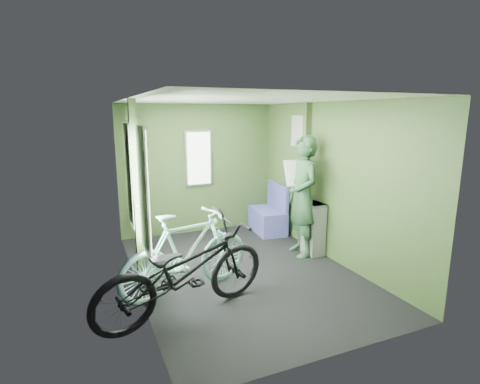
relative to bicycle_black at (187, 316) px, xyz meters
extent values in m
plane|color=black|center=(1.02, 0.83, 0.00)|extent=(4.00, 4.00, 0.00)
cube|color=silver|center=(1.02, 0.83, 2.30)|extent=(2.80, 4.00, 0.02)
cube|color=#334922|center=(1.02, 2.83, 1.15)|extent=(2.80, 0.02, 2.30)
cube|color=#334922|center=(1.02, -1.17, 1.15)|extent=(2.80, 0.02, 2.30)
cube|color=#334922|center=(-0.38, 0.83, 1.15)|extent=(0.02, 4.00, 2.30)
cube|color=#334922|center=(2.42, 0.83, 1.15)|extent=(0.02, 4.00, 2.30)
cube|color=#334922|center=(-0.34, 0.83, 1.15)|extent=(0.08, 0.12, 2.30)
cube|color=silver|center=(-0.33, 0.28, 1.35)|extent=(0.02, 0.56, 1.34)
cube|color=silver|center=(-0.33, 1.38, 1.35)|extent=(0.02, 0.56, 1.34)
cube|color=white|center=(-0.32, 0.28, 1.88)|extent=(0.00, 0.12, 0.12)
cube|color=white|center=(-0.32, 1.38, 1.88)|extent=(0.00, 0.12, 0.12)
cylinder|color=silver|center=(-0.27, 0.83, 1.10)|extent=(0.03, 0.40, 0.03)
cube|color=#334922|center=(2.37, 1.43, 1.15)|extent=(0.10, 0.10, 2.30)
cube|color=white|center=(2.40, 1.73, 1.85)|extent=(0.02, 0.40, 0.50)
cube|color=silver|center=(1.02, 2.79, 1.35)|extent=(0.50, 0.02, 1.00)
imported|color=black|center=(0.00, 0.00, 0.00)|extent=(2.16, 1.31, 1.14)
imported|color=#81C4B4|center=(0.16, 0.52, 0.00)|extent=(1.79, 0.93, 1.06)
imported|color=#294C30|center=(2.11, 1.09, 0.91)|extent=(0.51, 0.71, 1.82)
cube|color=silver|center=(2.15, 1.39, 1.22)|extent=(0.35, 0.23, 0.39)
cube|color=slate|center=(2.28, 1.02, 0.40)|extent=(0.24, 0.33, 0.81)
cube|color=navy|center=(2.14, 2.28, 0.21)|extent=(0.55, 0.88, 0.42)
cube|color=navy|center=(2.35, 2.28, 0.66)|extent=(0.14, 0.84, 0.47)
camera|label=1|loc=(-0.91, -3.58, 2.13)|focal=28.00mm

